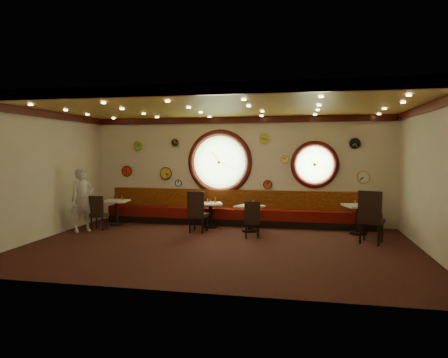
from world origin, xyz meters
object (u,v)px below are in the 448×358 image
condiment_b_salt (208,201)px  condiment_b_bottle (215,200)px  condiment_a_salt (114,198)px  waiter (82,200)px  table_a (116,209)px  condiment_c_pepper (252,204)px  table_d (359,216)px  condiment_a_bottle (122,197)px  chair_c (252,217)px  condiment_c_bottle (254,202)px  table_b (211,212)px  table_c (250,215)px  condiment_d_bottle (361,202)px  condiment_d_pepper (360,203)px  chair_a (98,211)px  condiment_d_salt (355,202)px  chair_d (371,214)px  chair_b (197,209)px  condiment_c_salt (245,203)px  condiment_a_pepper (117,199)px

condiment_b_salt → condiment_b_bottle: 0.24m
condiment_a_salt → waiter: waiter is taller
table_a → condiment_b_salt: bearing=5.6°
condiment_c_pepper → table_d: bearing=4.2°
table_d → condiment_a_bottle: bearing=179.0°
chair_c → condiment_c_bottle: size_ratio=3.94×
table_b → table_c: (1.17, -0.37, 0.00)m
table_a → condiment_a_bottle: size_ratio=5.28×
condiment_d_bottle → condiment_d_pepper: bearing=-113.8°
table_b → condiment_d_bottle: condiment_d_bottle is taller
chair_a → condiment_d_salt: 6.96m
table_c → condiment_a_bottle: 3.89m
table_d → condiment_d_pepper: condiment_d_pepper is taller
table_c → chair_d: (2.98, -0.92, 0.27)m
chair_c → condiment_a_salt: (-4.28, 1.10, 0.25)m
condiment_a_bottle → condiment_b_bottle: bearing=1.7°
condiment_a_bottle → table_c: bearing=-4.7°
chair_b → chair_c: size_ratio=1.19×
condiment_d_salt → condiment_d_bottle: (0.16, -0.00, 0.02)m
condiment_c_salt → condiment_a_bottle: size_ratio=0.81×
chair_a → condiment_d_pepper: (7.00, 0.81, 0.28)m
table_b → condiment_b_salt: bearing=140.2°
table_a → condiment_a_salt: bearing=144.0°
table_c → table_d: 2.87m
chair_c → condiment_a_bottle: 4.20m
table_b → table_d: table_d is taller
chair_d → condiment_b_salt: bearing=-177.3°
condiment_a_bottle → condiment_c_bottle: (3.95, -0.21, -0.02)m
table_c → condiment_b_bottle: bearing=158.9°
chair_b → condiment_b_salt: bearing=91.6°
table_a → condiment_a_pepper: bearing=-51.0°
condiment_d_bottle → table_d: bearing=-137.4°
condiment_a_salt → condiment_c_pepper: 4.17m
table_c → condiment_d_pepper: condiment_d_pepper is taller
table_a → chair_a: chair_a is taller
table_d → condiment_c_bottle: size_ratio=6.00×
condiment_c_pepper → table_a: bearing=177.3°
chair_a → condiment_b_salt: 3.06m
condiment_d_salt → condiment_b_bottle: (-3.82, 0.14, -0.05)m
chair_c → condiment_c_bottle: 0.98m
condiment_c_salt → table_b: bearing=161.3°
table_b → condiment_b_bottle: condiment_b_bottle is taller
condiment_a_bottle → condiment_b_bottle: condiment_a_bottle is taller
table_a → table_c: (3.99, -0.19, -0.02)m
table_b → table_c: size_ratio=0.95×
chair_d → condiment_b_bottle: size_ratio=4.71×
condiment_b_salt → condiment_a_bottle: (-2.58, -0.14, 0.05)m
table_d → condiment_b_salt: bearing=176.5°
table_d → chair_b: bearing=-171.5°
waiter → condiment_c_pepper: bearing=-38.4°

